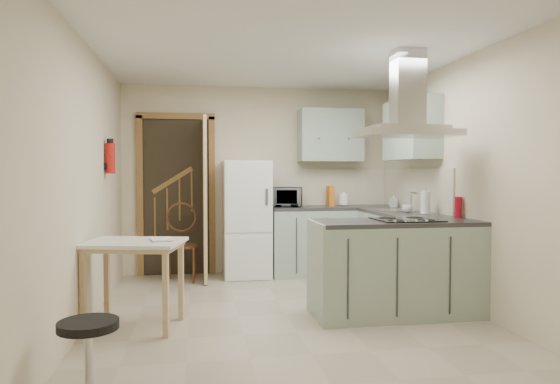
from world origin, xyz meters
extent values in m
plane|color=tan|center=(0.00, 0.00, 0.00)|extent=(4.20, 4.20, 0.00)
plane|color=silver|center=(0.00, 0.00, 2.50)|extent=(4.20, 4.20, 0.00)
plane|color=beige|center=(0.00, 2.10, 1.25)|extent=(3.60, 0.00, 3.60)
plane|color=beige|center=(-1.80, 0.00, 1.25)|extent=(0.00, 4.20, 4.20)
plane|color=beige|center=(1.80, 0.00, 1.25)|extent=(0.00, 4.20, 4.20)
cube|color=brown|center=(-1.10, 2.07, 1.05)|extent=(1.10, 0.12, 2.10)
cube|color=white|center=(-0.20, 1.80, 0.75)|extent=(0.60, 0.60, 1.50)
cube|color=#9EB2A0|center=(0.66, 1.80, 0.45)|extent=(1.08, 0.60, 0.90)
cube|color=#9EB2A0|center=(1.50, 1.12, 0.45)|extent=(0.60, 1.95, 0.90)
cube|color=beige|center=(0.96, 2.09, 1.15)|extent=(1.68, 0.02, 0.50)
cube|color=#9EB2A0|center=(0.95, 1.93, 1.85)|extent=(0.85, 0.35, 0.70)
cube|color=#9EB2A0|center=(1.62, 0.85, 1.85)|extent=(0.35, 0.90, 0.70)
cube|color=#9EB2A0|center=(1.02, -0.18, 0.45)|extent=(1.55, 0.65, 0.90)
cube|color=black|center=(1.12, -0.18, 0.91)|extent=(0.58, 0.50, 0.01)
cube|color=silver|center=(1.12, -0.18, 1.72)|extent=(0.90, 0.55, 0.10)
cube|color=silver|center=(1.50, 0.95, 0.91)|extent=(0.45, 0.40, 0.01)
cylinder|color=#B2140F|center=(-1.74, 0.90, 1.50)|extent=(0.10, 0.10, 0.32)
cube|color=tan|center=(-1.37, -0.19, 0.38)|extent=(0.93, 0.77, 0.76)
cube|color=#4E281A|center=(-1.03, 1.65, 0.44)|extent=(0.41, 0.41, 0.88)
cylinder|color=black|center=(-1.48, -1.55, 0.24)|extent=(0.43, 0.43, 0.48)
imported|color=black|center=(0.31, 1.86, 1.03)|extent=(0.53, 0.42, 0.26)
cylinder|color=white|center=(1.11, 1.82, 0.99)|extent=(0.13, 0.13, 0.19)
cube|color=orange|center=(0.95, 1.92, 1.03)|extent=(0.07, 0.18, 0.27)
imported|color=silver|center=(1.68, 1.50, 0.99)|extent=(0.08, 0.08, 0.18)
cylinder|color=silver|center=(1.62, 0.44, 1.03)|extent=(0.13, 0.13, 0.26)
imported|color=silver|center=(1.49, 0.64, 0.94)|extent=(0.14, 0.14, 0.09)
cylinder|color=#B70F22|center=(1.75, -0.01, 1.00)|extent=(0.09, 0.09, 0.21)
imported|color=#A63D37|center=(-1.23, -0.22, 0.81)|extent=(0.22, 0.27, 0.11)
camera|label=1|loc=(-0.84, -4.63, 1.35)|focal=32.00mm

